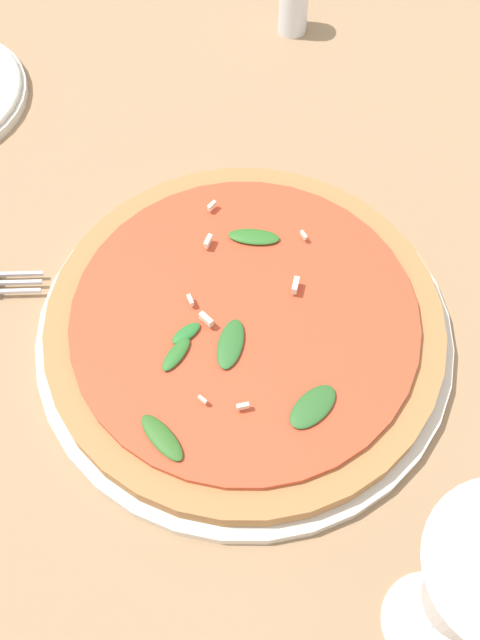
{
  "coord_description": "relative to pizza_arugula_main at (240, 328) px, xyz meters",
  "views": [
    {
      "loc": [
        0.03,
        -0.31,
        0.56
      ],
      "look_at": [
        -0.0,
        -0.01,
        0.03
      ],
      "focal_mm": 42.0,
      "sensor_mm": 36.0,
      "label": 1
    }
  ],
  "objects": [
    {
      "name": "ground_plane",
      "position": [
        0.0,
        0.01,
        -0.02
      ],
      "size": [
        6.0,
        6.0,
        0.0
      ],
      "primitive_type": "plane",
      "color": "#9E7A56"
    },
    {
      "name": "pizza_arugula_main",
      "position": [
        0.0,
        0.0,
        0.0
      ],
      "size": [
        0.35,
        0.35,
        0.05
      ],
      "color": "silver",
      "rests_on": "ground_plane"
    },
    {
      "name": "shaker_pepper",
      "position": [
        0.02,
        0.4,
        0.02
      ],
      "size": [
        0.03,
        0.03,
        0.07
      ],
      "color": "silver",
      "rests_on": "ground_plane"
    }
  ]
}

